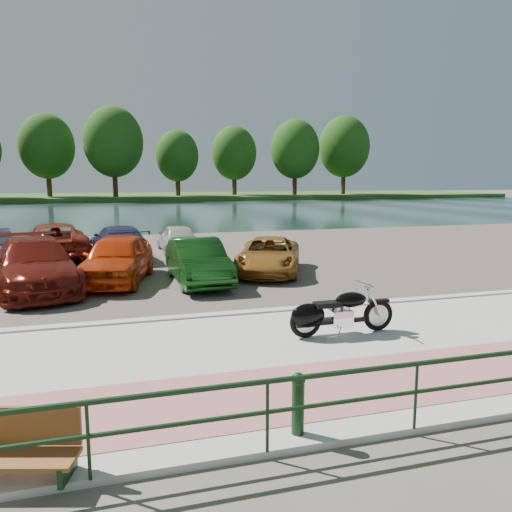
% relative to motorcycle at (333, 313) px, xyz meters
% --- Properties ---
extents(ground, '(200.00, 200.00, 0.00)m').
position_rel_motorcycle_xyz_m(ground, '(-0.63, 0.14, -0.56)').
color(ground, '#595447').
rests_on(ground, ground).
extents(promenade, '(60.00, 6.00, 0.10)m').
position_rel_motorcycle_xyz_m(promenade, '(-0.63, -0.86, -0.51)').
color(promenade, '#AFACA5').
rests_on(promenade, ground).
extents(pink_path, '(60.00, 2.00, 0.01)m').
position_rel_motorcycle_xyz_m(pink_path, '(-0.63, -2.36, -0.46)').
color(pink_path, '#945B53').
rests_on(pink_path, promenade).
extents(kerb, '(60.00, 0.30, 0.14)m').
position_rel_motorcycle_xyz_m(kerb, '(-0.63, 2.14, -0.49)').
color(kerb, '#AFACA5').
rests_on(kerb, ground).
extents(parking_lot, '(60.00, 18.00, 0.04)m').
position_rel_motorcycle_xyz_m(parking_lot, '(-0.63, 11.14, -0.54)').
color(parking_lot, '#3E3832').
rests_on(parking_lot, ground).
extents(river, '(120.00, 40.00, 0.00)m').
position_rel_motorcycle_xyz_m(river, '(-0.63, 40.14, -0.56)').
color(river, '#192D2A').
rests_on(river, ground).
extents(far_bank, '(120.00, 24.00, 0.60)m').
position_rel_motorcycle_xyz_m(far_bank, '(-0.63, 72.14, -0.26)').
color(far_bank, '#294B1A').
rests_on(far_bank, ground).
extents(railing, '(24.04, 0.05, 0.90)m').
position_rel_motorcycle_xyz_m(railing, '(-0.63, -3.86, 0.23)').
color(railing, black).
rests_on(railing, promenade).
extents(bollards, '(10.68, 0.18, 0.81)m').
position_rel_motorcycle_xyz_m(bollards, '(-2.29, -3.56, -0.02)').
color(bollards, black).
rests_on(bollards, promenade).
extents(far_trees, '(70.25, 10.68, 12.52)m').
position_rel_motorcycle_xyz_m(far_trees, '(3.73, 65.93, 6.93)').
color(far_trees, '#3A2515').
rests_on(far_trees, far_bank).
extents(motorcycle, '(2.33, 0.75, 1.05)m').
position_rel_motorcycle_xyz_m(motorcycle, '(0.00, 0.00, 0.00)').
color(motorcycle, black).
rests_on(motorcycle, promenade).
extents(car_3, '(3.25, 5.61, 1.53)m').
position_rel_motorcycle_xyz_m(car_3, '(-6.49, 6.44, 0.24)').
color(car_3, maroon).
rests_on(car_3, parking_lot).
extents(car_4, '(2.79, 4.74, 1.52)m').
position_rel_motorcycle_xyz_m(car_4, '(-4.18, 6.99, 0.24)').
color(car_4, red).
rests_on(car_4, parking_lot).
extents(car_5, '(1.60, 4.24, 1.38)m').
position_rel_motorcycle_xyz_m(car_5, '(-1.77, 6.15, 0.17)').
color(car_5, '#114012').
rests_on(car_5, parking_lot).
extents(car_6, '(3.52, 4.85, 1.23)m').
position_rel_motorcycle_xyz_m(car_6, '(0.88, 7.12, 0.09)').
color(car_6, '#A36B25').
rests_on(car_6, parking_lot).
extents(car_10, '(3.06, 5.45, 1.44)m').
position_rel_motorcycle_xyz_m(car_10, '(-6.54, 12.68, 0.20)').
color(car_10, maroon).
rests_on(car_10, parking_lot).
extents(car_11, '(2.57, 4.80, 1.32)m').
position_rel_motorcycle_xyz_m(car_11, '(-4.05, 12.17, 0.14)').
color(car_11, '#2B2A52').
rests_on(car_11, parking_lot).
extents(car_12, '(1.59, 3.72, 1.25)m').
position_rel_motorcycle_xyz_m(car_12, '(-1.53, 12.99, 0.10)').
color(car_12, silver).
rests_on(car_12, parking_lot).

